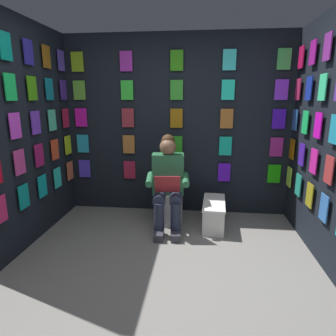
# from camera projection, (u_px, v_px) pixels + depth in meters

# --- Properties ---
(ground_plane) EXTENTS (30.00, 30.00, 0.00)m
(ground_plane) POSITION_uv_depth(u_px,v_px,m) (158.00, 290.00, 2.55)
(ground_plane) COLOR gray
(display_wall_back) EXTENTS (3.23, 0.14, 2.49)m
(display_wall_back) POSITION_uv_depth(u_px,v_px,m) (177.00, 126.00, 4.12)
(display_wall_back) COLOR black
(display_wall_back) RESTS_ON ground
(display_wall_left) EXTENTS (0.14, 1.87, 2.49)m
(display_wall_left) POSITION_uv_depth(u_px,v_px,m) (325.00, 137.00, 2.99)
(display_wall_left) COLOR black
(display_wall_left) RESTS_ON ground
(display_wall_right) EXTENTS (0.14, 1.87, 2.49)m
(display_wall_right) POSITION_uv_depth(u_px,v_px,m) (30.00, 133.00, 3.34)
(display_wall_right) COLOR black
(display_wall_right) RESTS_ON ground
(toilet) EXTENTS (0.42, 0.57, 0.77)m
(toilet) POSITION_uv_depth(u_px,v_px,m) (168.00, 197.00, 3.94)
(toilet) COLOR white
(toilet) RESTS_ON ground
(person_reading) EXTENTS (0.55, 0.71, 1.19)m
(person_reading) POSITION_uv_depth(u_px,v_px,m) (168.00, 182.00, 3.66)
(person_reading) COLOR #286B42
(person_reading) RESTS_ON ground
(comic_longbox_near) EXTENTS (0.32, 0.69, 0.34)m
(comic_longbox_near) POSITION_uv_depth(u_px,v_px,m) (214.00, 214.00, 3.78)
(comic_longbox_near) COLOR white
(comic_longbox_near) RESTS_ON ground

